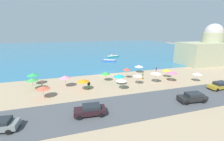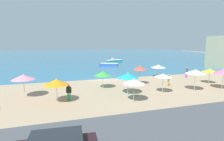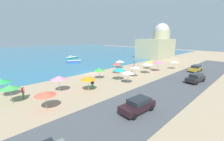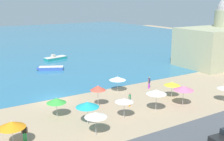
{
  "view_description": "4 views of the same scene",
  "coord_description": "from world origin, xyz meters",
  "px_view_note": "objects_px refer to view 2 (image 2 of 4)",
  "views": [
    {
      "loc": [
        -9.6,
        -36.97,
        11.39
      ],
      "look_at": [
        0.43,
        -3.83,
        1.87
      ],
      "focal_mm": 24.0,
      "sensor_mm": 36.0,
      "label": 1
    },
    {
      "loc": [
        -6.69,
        -26.47,
        5.71
      ],
      "look_at": [
        1.29,
        -0.0,
        1.3
      ],
      "focal_mm": 28.0,
      "sensor_mm": 36.0,
      "label": 2
    },
    {
      "loc": [
        -19.63,
        -27.41,
        8.05
      ],
      "look_at": [
        2.28,
        -5.25,
        1.01
      ],
      "focal_mm": 24.0,
      "sensor_mm": 36.0,
      "label": 3
    },
    {
      "loc": [
        -11.27,
        -32.75,
        12.28
      ],
      "look_at": [
        10.28,
        2.39,
        1.92
      ],
      "focal_mm": 45.0,
      "sensor_mm": 36.0,
      "label": 4
    }
  ],
  "objects_px": {
    "beach_umbrella_4": "(210,70)",
    "beach_umbrella_6": "(224,71)",
    "beach_umbrella_8": "(134,81)",
    "beach_umbrella_10": "(23,77)",
    "beach_umbrella_1": "(56,82)",
    "bather_0": "(186,72)",
    "beach_umbrella_7": "(158,66)",
    "beach_umbrella_11": "(128,75)",
    "beach_umbrella_12": "(103,74)",
    "beach_umbrella_13": "(163,76)",
    "beach_umbrella_14": "(196,72)",
    "bather_3": "(69,91)",
    "skiff_nearshore": "(109,64)",
    "bather_1": "(168,79)",
    "beach_umbrella_0": "(140,68)",
    "skiff_offshore": "(114,61)"
  },
  "relations": [
    {
      "from": "beach_umbrella_6",
      "to": "bather_1",
      "type": "xyz_separation_m",
      "value": [
        -5.42,
        3.26,
        -1.32
      ]
    },
    {
      "from": "beach_umbrella_10",
      "to": "beach_umbrella_14",
      "type": "height_order",
      "value": "beach_umbrella_14"
    },
    {
      "from": "beach_umbrella_11",
      "to": "beach_umbrella_12",
      "type": "distance_m",
      "value": 3.92
    },
    {
      "from": "beach_umbrella_10",
      "to": "skiff_nearshore",
      "type": "bearing_deg",
      "value": 54.85
    },
    {
      "from": "beach_umbrella_8",
      "to": "beach_umbrella_10",
      "type": "xyz_separation_m",
      "value": [
        -10.34,
        4.58,
        0.15
      ]
    },
    {
      "from": "beach_umbrella_0",
      "to": "beach_umbrella_4",
      "type": "height_order",
      "value": "beach_umbrella_0"
    },
    {
      "from": "beach_umbrella_12",
      "to": "bather_3",
      "type": "xyz_separation_m",
      "value": [
        -4.34,
        -3.49,
        -0.98
      ]
    },
    {
      "from": "beach_umbrella_6",
      "to": "bather_1",
      "type": "relative_size",
      "value": 1.54
    },
    {
      "from": "beach_umbrella_1",
      "to": "beach_umbrella_13",
      "type": "height_order",
      "value": "beach_umbrella_1"
    },
    {
      "from": "skiff_nearshore",
      "to": "bather_0",
      "type": "bearing_deg",
      "value": -64.88
    },
    {
      "from": "beach_umbrella_11",
      "to": "skiff_nearshore",
      "type": "xyz_separation_m",
      "value": [
        4.59,
        23.87,
        -1.8
      ]
    },
    {
      "from": "skiff_nearshore",
      "to": "beach_umbrella_7",
      "type": "bearing_deg",
      "value": -77.66
    },
    {
      "from": "beach_umbrella_0",
      "to": "skiff_offshore",
      "type": "relative_size",
      "value": 0.52
    },
    {
      "from": "bather_1",
      "to": "beach_umbrella_13",
      "type": "bearing_deg",
      "value": -134.25
    },
    {
      "from": "beach_umbrella_14",
      "to": "bather_1",
      "type": "relative_size",
      "value": 1.6
    },
    {
      "from": "bather_3",
      "to": "bather_1",
      "type": "bearing_deg",
      "value": 9.09
    },
    {
      "from": "bather_1",
      "to": "skiff_nearshore",
      "type": "relative_size",
      "value": 0.36
    },
    {
      "from": "beach_umbrella_7",
      "to": "beach_umbrella_14",
      "type": "distance_m",
      "value": 8.28
    },
    {
      "from": "beach_umbrella_8",
      "to": "beach_umbrella_14",
      "type": "distance_m",
      "value": 8.61
    },
    {
      "from": "beach_umbrella_6",
      "to": "bather_3",
      "type": "xyz_separation_m",
      "value": [
        -18.28,
        1.21,
        -1.32
      ]
    },
    {
      "from": "beach_umbrella_8",
      "to": "beach_umbrella_11",
      "type": "distance_m",
      "value": 2.52
    },
    {
      "from": "beach_umbrella_7",
      "to": "beach_umbrella_11",
      "type": "height_order",
      "value": "beach_umbrella_11"
    },
    {
      "from": "beach_umbrella_4",
      "to": "beach_umbrella_13",
      "type": "distance_m",
      "value": 9.25
    },
    {
      "from": "bather_1",
      "to": "skiff_nearshore",
      "type": "bearing_deg",
      "value": 95.03
    },
    {
      "from": "beach_umbrella_12",
      "to": "beach_umbrella_6",
      "type": "bearing_deg",
      "value": -18.62
    },
    {
      "from": "beach_umbrella_1",
      "to": "beach_umbrella_12",
      "type": "distance_m",
      "value": 6.75
    },
    {
      "from": "beach_umbrella_8",
      "to": "skiff_nearshore",
      "type": "distance_m",
      "value": 26.88
    },
    {
      "from": "beach_umbrella_7",
      "to": "skiff_nearshore",
      "type": "bearing_deg",
      "value": 102.34
    },
    {
      "from": "beach_umbrella_4",
      "to": "beach_umbrella_6",
      "type": "bearing_deg",
      "value": -108.13
    },
    {
      "from": "bather_1",
      "to": "bather_3",
      "type": "height_order",
      "value": "bather_1"
    },
    {
      "from": "beach_umbrella_1",
      "to": "skiff_offshore",
      "type": "distance_m",
      "value": 36.47
    },
    {
      "from": "beach_umbrella_0",
      "to": "beach_umbrella_8",
      "type": "distance_m",
      "value": 7.13
    },
    {
      "from": "beach_umbrella_11",
      "to": "beach_umbrella_12",
      "type": "bearing_deg",
      "value": 120.75
    },
    {
      "from": "beach_umbrella_0",
      "to": "beach_umbrella_14",
      "type": "distance_m",
      "value": 6.74
    },
    {
      "from": "beach_umbrella_14",
      "to": "skiff_nearshore",
      "type": "distance_m",
      "value": 25.2
    },
    {
      "from": "beach_umbrella_14",
      "to": "bather_0",
      "type": "height_order",
      "value": "beach_umbrella_14"
    },
    {
      "from": "beach_umbrella_11",
      "to": "bather_0",
      "type": "relative_size",
      "value": 1.46
    },
    {
      "from": "beach_umbrella_0",
      "to": "beach_umbrella_1",
      "type": "xyz_separation_m",
      "value": [
        -10.66,
        -4.26,
        -0.32
      ]
    },
    {
      "from": "skiff_nearshore",
      "to": "bather_1",
      "type": "bearing_deg",
      "value": -84.97
    },
    {
      "from": "beach_umbrella_13",
      "to": "bather_3",
      "type": "relative_size",
      "value": 1.4
    },
    {
      "from": "beach_umbrella_10",
      "to": "bather_0",
      "type": "distance_m",
      "value": 24.01
    },
    {
      "from": "beach_umbrella_1",
      "to": "bather_0",
      "type": "distance_m",
      "value": 21.47
    },
    {
      "from": "beach_umbrella_4",
      "to": "beach_umbrella_13",
      "type": "xyz_separation_m",
      "value": [
        -8.95,
        -2.31,
        0.19
      ]
    },
    {
      "from": "bather_0",
      "to": "skiff_nearshore",
      "type": "xyz_separation_m",
      "value": [
        -8.29,
        17.68,
        -0.59
      ]
    },
    {
      "from": "beach_umbrella_0",
      "to": "beach_umbrella_6",
      "type": "distance_m",
      "value": 10.06
    },
    {
      "from": "beach_umbrella_11",
      "to": "bather_0",
      "type": "distance_m",
      "value": 14.34
    },
    {
      "from": "beach_umbrella_11",
      "to": "bather_3",
      "type": "relative_size",
      "value": 1.51
    },
    {
      "from": "beach_umbrella_8",
      "to": "bather_0",
      "type": "xyz_separation_m",
      "value": [
        13.28,
        8.68,
        -1.09
      ]
    },
    {
      "from": "beach_umbrella_4",
      "to": "beach_umbrella_6",
      "type": "relative_size",
      "value": 0.84
    },
    {
      "from": "beach_umbrella_13",
      "to": "beach_umbrella_6",
      "type": "bearing_deg",
      "value": -4.45
    }
  ]
}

